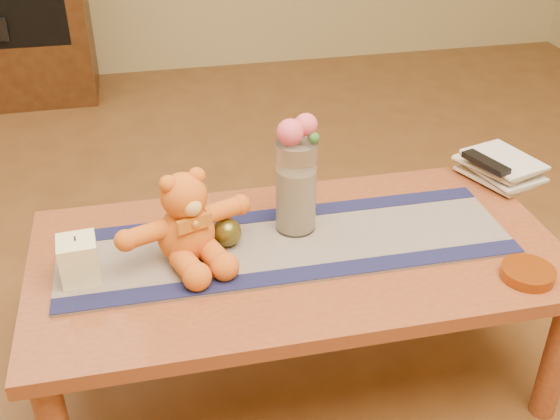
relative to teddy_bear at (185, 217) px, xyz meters
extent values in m
plane|color=brown|center=(0.29, -0.03, -0.57)|extent=(5.50, 5.50, 0.00)
cube|color=brown|center=(0.29, -0.03, -0.14)|extent=(1.40, 0.70, 0.04)
cylinder|color=brown|center=(0.93, -0.32, -0.37)|extent=(0.07, 0.07, 0.41)
cylinder|color=brown|center=(-0.35, 0.26, -0.37)|extent=(0.07, 0.07, 0.41)
cylinder|color=brown|center=(0.93, 0.26, -0.37)|extent=(0.07, 0.07, 0.41)
cube|color=#1E1948|center=(0.26, 0.00, -0.12)|extent=(1.20, 0.35, 0.01)
cube|color=#161843|center=(0.26, -0.14, -0.11)|extent=(1.20, 0.06, 0.00)
cube|color=#161843|center=(0.26, 0.15, -0.11)|extent=(1.20, 0.06, 0.00)
cube|color=#FFF6BB|center=(-0.27, -0.04, -0.06)|extent=(0.10, 0.10, 0.11)
cylinder|color=black|center=(-0.27, -0.04, 0.00)|extent=(0.00, 0.00, 0.01)
cylinder|color=silver|center=(0.30, 0.07, 0.01)|extent=(0.11, 0.11, 0.26)
cylinder|color=beige|center=(0.30, 0.07, -0.02)|extent=(0.09, 0.09, 0.18)
sphere|color=#E9526A|center=(0.28, 0.06, 0.18)|extent=(0.07, 0.07, 0.07)
sphere|color=#E9526A|center=(0.33, 0.07, 0.19)|extent=(0.06, 0.06, 0.06)
sphere|color=#4D4DA7|center=(0.31, 0.10, 0.17)|extent=(0.04, 0.04, 0.04)
sphere|color=#4D4DA7|center=(0.27, 0.09, 0.16)|extent=(0.04, 0.04, 0.04)
sphere|color=#33662D|center=(0.34, 0.05, 0.16)|extent=(0.03, 0.03, 0.03)
sphere|color=#534E1B|center=(0.11, 0.03, -0.08)|extent=(0.10, 0.10, 0.08)
imported|color=beige|center=(0.92, 0.19, -0.11)|extent=(0.24, 0.27, 0.02)
imported|color=beige|center=(0.92, 0.19, -0.09)|extent=(0.21, 0.26, 0.02)
imported|color=beige|center=(0.91, 0.19, -0.08)|extent=(0.24, 0.27, 0.02)
imported|color=beige|center=(0.92, 0.19, -0.06)|extent=(0.22, 0.26, 0.02)
cube|color=black|center=(0.92, 0.18, -0.04)|extent=(0.09, 0.17, 0.02)
cylinder|color=#BF5914|center=(0.82, -0.27, -0.11)|extent=(0.17, 0.17, 0.03)
camera|label=1|loc=(-0.07, -1.45, 0.90)|focal=43.19mm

